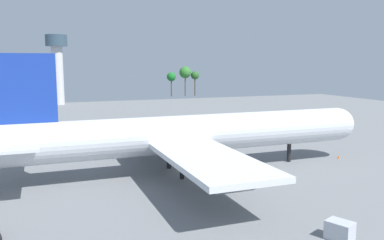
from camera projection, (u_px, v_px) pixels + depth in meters
The scene contains 6 objects.
ground_plane at pixel (192, 171), 63.97m from camera, with size 249.36×249.36×0.00m, color slate.
cargo_airplane at pixel (190, 134), 62.99m from camera, with size 62.34×49.53×18.50m.
cargo_container_aft at pixel (340, 230), 39.24m from camera, with size 2.69×3.01×1.84m.
safety_cone_nose at pixel (339, 157), 72.64m from camera, with size 0.39×0.39×0.56m, color orange.
control_tower at pixel (57, 61), 164.30m from camera, with size 8.67×8.67×28.60m.
tree_line_backdrop at pixel (78, 77), 189.38m from camera, with size 110.03×6.94×15.39m.
Camera 1 is at (-22.13, -58.08, 17.23)m, focal length 37.43 mm.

